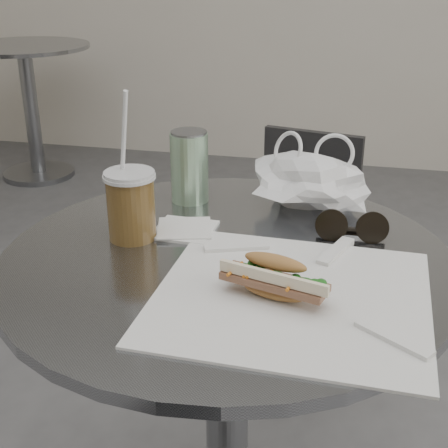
% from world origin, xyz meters
% --- Properties ---
extents(cafe_table, '(0.76, 0.76, 0.74)m').
position_xyz_m(cafe_table, '(0.00, 0.20, 0.47)').
color(cafe_table, slate).
rests_on(cafe_table, ground).
extents(bg_table, '(0.70, 0.70, 0.74)m').
position_xyz_m(bg_table, '(-1.60, 2.40, 0.47)').
color(bg_table, slate).
rests_on(bg_table, ground).
extents(chair_far, '(0.38, 0.41, 0.72)m').
position_xyz_m(chair_far, '(0.04, 0.95, 0.32)').
color(chair_far, '#2D2D30').
rests_on(chair_far, ground).
extents(sandwich_paper, '(0.41, 0.38, 0.00)m').
position_xyz_m(sandwich_paper, '(0.12, 0.08, 0.74)').
color(sandwich_paper, white).
rests_on(sandwich_paper, cafe_table).
extents(banh_mi, '(0.21, 0.13, 0.07)m').
position_xyz_m(banh_mi, '(0.10, 0.07, 0.77)').
color(banh_mi, '#A97640').
rests_on(banh_mi, sandwich_paper).
extents(iced_coffee, '(0.09, 0.09, 0.26)m').
position_xyz_m(iced_coffee, '(-0.18, 0.23, 0.80)').
color(iced_coffee, brown).
rests_on(iced_coffee, cafe_table).
extents(sunglasses, '(0.13, 0.03, 0.06)m').
position_xyz_m(sunglasses, '(0.20, 0.30, 0.76)').
color(sunglasses, black).
rests_on(sunglasses, cafe_table).
extents(plastic_bag, '(0.27, 0.24, 0.11)m').
position_xyz_m(plastic_bag, '(0.11, 0.43, 0.79)').
color(plastic_bag, white).
rests_on(plastic_bag, cafe_table).
extents(napkin_stack, '(0.12, 0.12, 0.01)m').
position_xyz_m(napkin_stack, '(-0.10, 0.27, 0.74)').
color(napkin_stack, white).
rests_on(napkin_stack, cafe_table).
extents(drink_can, '(0.08, 0.08, 0.14)m').
position_xyz_m(drink_can, '(-0.13, 0.42, 0.81)').
color(drink_can, '#63A969').
rests_on(drink_can, cafe_table).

